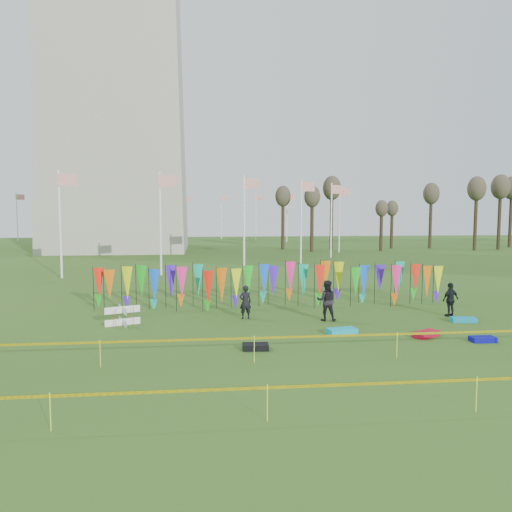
{
  "coord_description": "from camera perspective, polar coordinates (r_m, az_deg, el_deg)",
  "views": [
    {
      "loc": [
        -3.59,
        -18.3,
        4.97
      ],
      "look_at": [
        -0.93,
        6.0,
        2.78
      ],
      "focal_mm": 35.0,
      "sensor_mm": 36.0,
      "label": 1
    }
  ],
  "objects": [
    {
      "name": "caution_tape_far",
      "position": [
        12.56,
        10.01,
        -14.47
      ],
      "size": [
        26.0,
        0.02,
        0.9
      ],
      "color": "#FEE605",
      "rests_on": "ground"
    },
    {
      "name": "box_kite",
      "position": [
        22.61,
        -15.0,
        -6.63
      ],
      "size": [
        0.78,
        0.78,
        0.87
      ],
      "rotation": [
        0.0,
        0.0,
        0.38
      ],
      "color": "red",
      "rests_on": "ground"
    },
    {
      "name": "banner_row",
      "position": [
        25.92,
        2.4,
        -2.91
      ],
      "size": [
        18.64,
        0.64,
        2.23
      ],
      "color": "black",
      "rests_on": "ground"
    },
    {
      "name": "ground",
      "position": [
        19.3,
        4.76,
        -9.82
      ],
      "size": [
        160.0,
        160.0,
        0.0
      ],
      "primitive_type": "plane",
      "color": "#294B15",
      "rests_on": "ground"
    },
    {
      "name": "caution_tape_near",
      "position": [
        16.86,
        5.55,
        -9.3
      ],
      "size": [
        26.0,
        0.02,
        0.9
      ],
      "color": "#FEE605",
      "rests_on": "ground"
    },
    {
      "name": "person_right",
      "position": [
        25.41,
        21.34,
        -4.66
      ],
      "size": [
        1.07,
        0.82,
        1.61
      ],
      "primitive_type": "imported",
      "rotation": [
        0.0,
        0.0,
        3.48
      ],
      "color": "black",
      "rests_on": "ground"
    },
    {
      "name": "kite_bag_red",
      "position": [
        21.15,
        18.85,
        -8.45
      ],
      "size": [
        1.28,
        1.08,
        0.22
      ],
      "primitive_type": "cube",
      "rotation": [
        0.0,
        0.0,
        0.56
      ],
      "color": "#B60C24",
      "rests_on": "ground"
    },
    {
      "name": "kite_bag_black",
      "position": [
        18.25,
        -0.06,
        -10.33
      ],
      "size": [
        0.96,
        0.58,
        0.22
      ],
      "primitive_type": "cube",
      "rotation": [
        0.0,
        0.0,
        -0.04
      ],
      "color": "black",
      "rests_on": "ground"
    },
    {
      "name": "kite_bag_turquoise",
      "position": [
        20.76,
        9.78,
        -8.47
      ],
      "size": [
        1.27,
        0.8,
        0.24
      ],
      "primitive_type": "cube",
      "rotation": [
        0.0,
        0.0,
        0.19
      ],
      "color": "#0EB0D6",
      "rests_on": "ground"
    },
    {
      "name": "tree_line",
      "position": [
        71.76,
        23.61,
        5.66
      ],
      "size": [
        53.92,
        1.92,
        7.84
      ],
      "color": "#3A2C1D",
      "rests_on": "ground"
    },
    {
      "name": "kite_bag_blue",
      "position": [
        21.18,
        24.48,
        -8.65
      ],
      "size": [
        0.94,
        0.5,
        0.2
      ],
      "primitive_type": "cube",
      "rotation": [
        0.0,
        0.0,
        -0.01
      ],
      "color": "#090AA1",
      "rests_on": "ground"
    },
    {
      "name": "person_mid",
      "position": [
        23.0,
        8.06,
        -5.06
      ],
      "size": [
        1.0,
        0.74,
        1.85
      ],
      "primitive_type": "imported",
      "rotation": [
        0.0,
        0.0,
        2.92
      ],
      "color": "black",
      "rests_on": "ground"
    },
    {
      "name": "kite_bag_teal",
      "position": [
        24.5,
        22.62,
        -6.74
      ],
      "size": [
        1.15,
        0.68,
        0.21
      ],
      "primitive_type": "cube",
      "rotation": [
        0.0,
        0.0,
        -0.16
      ],
      "color": "#0D8EBC",
      "rests_on": "ground"
    },
    {
      "name": "flagpole_ring",
      "position": [
        67.12,
        -15.21,
        4.12
      ],
      "size": [
        57.4,
        56.16,
        8.0
      ],
      "color": "white",
      "rests_on": "ground"
    },
    {
      "name": "person_left",
      "position": [
        23.17,
        -1.23,
        -5.29
      ],
      "size": [
        0.63,
        0.5,
        1.57
      ],
      "primitive_type": "imported",
      "rotation": [
        0.0,
        0.0,
        3.3
      ],
      "color": "black",
      "rests_on": "ground"
    }
  ]
}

